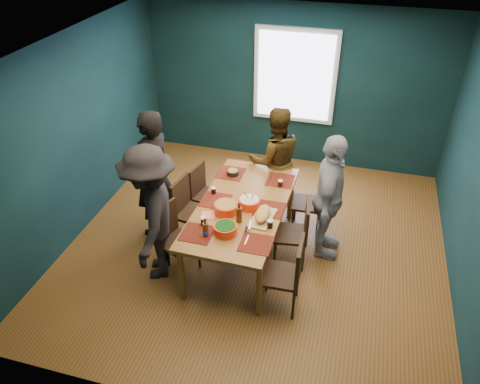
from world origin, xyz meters
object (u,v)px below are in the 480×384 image
object	(u,v)px
bowl_dumpling	(249,202)
chair_right_near	(289,271)
person_far_left	(153,175)
chair_left_far	(204,190)
person_right	(329,198)
bowl_herbs	(225,229)
dining_table	(242,210)
chair_right_far	(314,199)
chair_right_mid	(298,229)
bowl_salad	(226,208)
person_near_left	(151,214)
person_back	(275,160)
cutting_board	(263,215)
chair_left_near	(172,234)
chair_left_mid	(188,206)

from	to	relation	value
bowl_dumpling	chair_right_near	bearing A→B (deg)	-48.64
person_far_left	chair_left_far	bearing A→B (deg)	147.33
person_right	bowl_herbs	distance (m)	1.43
bowl_dumpling	dining_table	bearing A→B (deg)	174.64
chair_right_near	person_right	world-z (taller)	person_right
chair_right_far	bowl_herbs	world-z (taller)	bowl_herbs
chair_right_mid	bowl_salad	xyz separation A→B (m)	(-0.87, -0.24, 0.33)
person_near_left	bowl_salad	distance (m)	0.90
person_far_left	person_back	bearing A→B (deg)	142.96
bowl_herbs	cutting_board	bearing A→B (deg)	47.73
person_near_left	bowl_salad	world-z (taller)	person_near_left
bowl_herbs	cutting_board	xyz separation A→B (m)	(0.35, 0.39, -0.01)
person_back	bowl_salad	world-z (taller)	person_back
chair_left_near	chair_right_mid	world-z (taller)	chair_left_near
chair_left_near	person_right	bearing A→B (deg)	44.18
person_back	bowl_dumpling	distance (m)	1.19
dining_table	bowl_salad	size ratio (longest dim) A/B	7.33
person_far_left	bowl_herbs	distance (m)	1.47
chair_left_near	chair_right_far	xyz separation A→B (m)	(1.60, 1.26, -0.02)
chair_left_near	bowl_salad	bearing A→B (deg)	44.20
person_right	chair_left_far	bearing A→B (deg)	80.32
chair_left_far	person_back	xyz separation A→B (m)	(0.91, 0.56, 0.31)
chair_left_mid	chair_right_far	bearing A→B (deg)	31.16
chair_left_mid	bowl_herbs	bearing A→B (deg)	-34.95
dining_table	chair_right_mid	xyz separation A→B (m)	(0.72, 0.04, -0.19)
person_far_left	bowl_salad	distance (m)	1.20
chair_right_mid	person_near_left	world-z (taller)	person_near_left
chair_left_far	chair_right_far	world-z (taller)	chair_right_far
chair_right_mid	cutting_board	bearing A→B (deg)	-156.94
bowl_dumpling	chair_left_mid	bearing A→B (deg)	172.21
dining_table	cutting_board	distance (m)	0.40
person_back	cutting_board	distance (m)	1.40
chair_left_far	bowl_dumpling	size ratio (longest dim) A/B	3.16
dining_table	person_right	world-z (taller)	person_right
chair_right_far	person_near_left	xyz separation A→B (m)	(-1.78, -1.38, 0.37)
chair_right_near	cutting_board	distance (m)	0.76
chair_right_far	person_near_left	world-z (taller)	person_near_left
chair_right_near	bowl_herbs	size ratio (longest dim) A/B	3.57
person_right	bowl_salad	xyz separation A→B (m)	(-1.20, -0.54, 0.00)
person_far_left	person_right	xyz separation A→B (m)	(2.33, 0.16, -0.05)
chair_right_far	chair_right_near	size ratio (longest dim) A/B	0.93
chair_left_near	chair_right_mid	distance (m)	1.58
chair_right_near	bowl_salad	bearing A→B (deg)	146.30
chair_left_near	person_near_left	size ratio (longest dim) A/B	0.52
dining_table	person_back	world-z (taller)	person_back
person_far_left	bowl_herbs	size ratio (longest dim) A/B	6.85
person_right	bowl_dumpling	world-z (taller)	person_right
chair_left_far	chair_left_mid	xyz separation A→B (m)	(-0.05, -0.51, 0.05)
chair_left_mid	person_far_left	size ratio (longest dim) A/B	0.51
person_right	dining_table	bearing A→B (deg)	107.36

